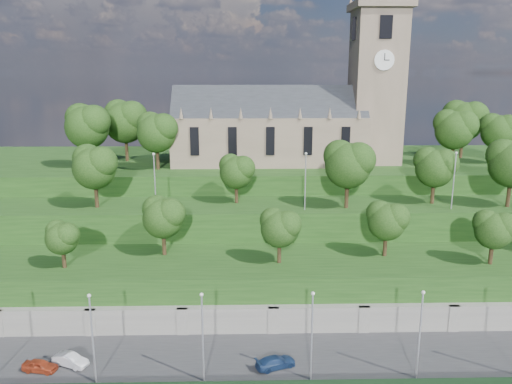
{
  "coord_description": "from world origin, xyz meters",
  "views": [
    {
      "loc": [
        -8.07,
        -38.81,
        30.0
      ],
      "look_at": [
        -6.49,
        30.0,
        13.56
      ],
      "focal_mm": 35.0,
      "sensor_mm": 36.0,
      "label": 1
    }
  ],
  "objects_px": {
    "church": "(297,118)",
    "car_middle": "(70,360)",
    "car_left": "(40,366)",
    "car_right": "(276,362)"
  },
  "relations": [
    {
      "from": "church",
      "to": "car_middle",
      "type": "distance_m",
      "value": 52.26
    },
    {
      "from": "car_left",
      "to": "car_middle",
      "type": "distance_m",
      "value": 2.76
    },
    {
      "from": "car_right",
      "to": "church",
      "type": "bearing_deg",
      "value": -29.53
    },
    {
      "from": "car_middle",
      "to": "car_right",
      "type": "xyz_separation_m",
      "value": [
        20.12,
        -0.78,
        -0.02
      ]
    },
    {
      "from": "car_middle",
      "to": "car_left",
      "type": "bearing_deg",
      "value": 131.62
    },
    {
      "from": "car_left",
      "to": "car_right",
      "type": "height_order",
      "value": "car_right"
    },
    {
      "from": "church",
      "to": "car_left",
      "type": "distance_m",
      "value": 54.31
    },
    {
      "from": "car_left",
      "to": "car_middle",
      "type": "height_order",
      "value": "car_middle"
    },
    {
      "from": "church",
      "to": "car_right",
      "type": "distance_m",
      "value": 46.39
    },
    {
      "from": "church",
      "to": "car_left",
      "type": "bearing_deg",
      "value": -124.61
    }
  ]
}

